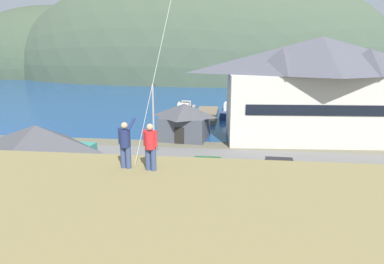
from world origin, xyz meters
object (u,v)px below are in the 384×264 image
Objects in this scene: parked_car_back_row_left at (278,170)px; person_companion at (150,146)px; harbor_lodge at (319,86)px; parked_car_front_row_red at (208,170)px; storage_shed_waterside at (184,121)px; wharf_dock at (206,115)px; moored_boat_wharfside at (184,111)px; moored_boat_inner_slip at (186,110)px; parked_car_front_row_end at (211,208)px; parked_car_back_row_right at (132,194)px; parking_light_pole at (153,118)px; parked_car_corner_spot at (309,199)px; moored_boat_outer_mooring at (230,111)px; person_kite_flyer at (125,143)px; storage_shed_near_lot at (38,155)px.

person_companion is at bearing -114.53° from parked_car_back_row_left.
harbor_lodge is 5.24× the size of parked_car_front_row_red.
wharf_dock is at bearing 83.42° from storage_shed_waterside.
moored_boat_wharfside is 4.36× the size of person_companion.
moored_boat_inner_slip reaches higher than parked_car_front_row_end.
parked_car_back_row_right is 10.30m from parking_light_pole.
moored_boat_outer_mooring is at bearing 99.49° from parked_car_corner_spot.
storage_shed_waterside is 1.43× the size of parked_car_front_row_end.
parked_car_front_row_end is 13.09m from parking_light_pole.
wharf_dock is at bearing 106.21° from parked_car_corner_spot.
moored_boat_outer_mooring is 4.29× the size of person_kite_flyer.
moored_boat_wharfside and moored_boat_outer_mooring have the same top height.
parked_car_back_row_right is (-2.45, -31.40, 0.71)m from wharf_dock.
moored_boat_wharfside reaches higher than parked_car_front_row_end.
storage_shed_waterside is at bearing -109.56° from moored_boat_outer_mooring.
person_kite_flyer is at bearing -94.95° from moored_boat_outer_mooring.
parked_car_front_row_end is 9.52m from person_companion.
parked_car_corner_spot is 5.25m from parked_car_back_row_left.
harbor_lodge is at bearing 66.40° from person_companion.
person_kite_flyer is (3.23, -18.32, 2.83)m from parking_light_pole.
person_companion is at bearing -68.19° from parked_car_back_row_right.
storage_shed_waterside is at bearing 95.40° from person_companion.
parked_car_back_row_right is (0.93, -32.89, 0.34)m from moored_boat_inner_slip.
wharf_dock is 31.51m from parked_car_back_row_right.
harbor_lodge is 16.31m from parked_car_back_row_left.
moored_boat_outer_mooring reaches higher than parked_car_back_row_right.
parked_car_front_row_red is 0.99× the size of parked_car_back_row_left.
storage_shed_waterside is at bearing 102.39° from parked_car_front_row_end.
parking_light_pole is at bearing 139.45° from parked_car_front_row_red.
harbor_lodge is at bearing 6.94° from storage_shed_waterside.
harbor_lodge is 1.88× the size of wharf_dock.
parking_light_pole is at bearing -89.10° from moored_boat_wharfside.
storage_shed_near_lot reaches higher than parked_car_corner_spot.
person_kite_flyer is (2.49, -8.52, 5.94)m from parked_car_back_row_right.
moored_boat_wharfside is 33.81m from parked_car_front_row_end.
person_companion is at bearing -8.04° from person_kite_flyer.
moored_boat_inner_slip is (-3.38, 1.49, 0.37)m from wharf_dock.
parked_car_back_row_left is at bearing -66.92° from moored_boat_wharfside.
storage_shed_near_lot is at bearing -110.34° from wharf_dock.
harbor_lodge is 21.44m from moored_boat_wharfside.
parked_car_back_row_right is 1.00× the size of parked_car_back_row_left.
person_kite_flyer is at bearing -134.18° from parked_car_corner_spot.
moored_boat_outer_mooring is 1.20× the size of moored_boat_inner_slip.
storage_shed_near_lot is 30.82m from moored_boat_inner_slip.
parked_car_front_row_red is 7.69m from parking_light_pole.
parked_car_front_row_end is at bearing -85.15° from wharf_dock.
person_companion is at bearing -83.58° from moored_boat_wharfside.
parked_car_back_row_right is 1.00× the size of parked_car_corner_spot.
parking_light_pole is at bearing 42.89° from storage_shed_near_lot.
harbor_lodge is at bearing 31.42° from parking_light_pole.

